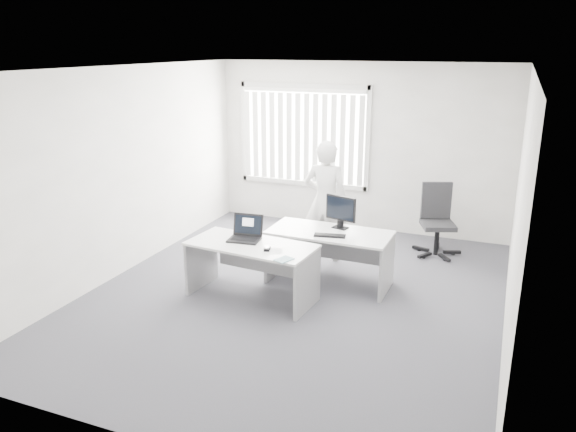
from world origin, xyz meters
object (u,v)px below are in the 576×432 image
at_px(person, 326,201).
at_px(laptop, 244,229).
at_px(office_chair, 436,233).
at_px(monitor, 341,212).
at_px(desk_far, 329,246).
at_px(desk_near, 252,259).

height_order(person, laptop, person).
relative_size(person, laptop, 4.57).
height_order(office_chair, monitor, monitor).
bearing_deg(desk_far, person, 112.75).
bearing_deg(person, office_chair, -154.01).
bearing_deg(monitor, office_chair, 68.47).
relative_size(laptop, monitor, 0.88).
bearing_deg(person, monitor, 120.36).
bearing_deg(office_chair, desk_near, -148.81).
bearing_deg(office_chair, laptop, -151.53).
bearing_deg(desk_far, desk_near, -132.85).
bearing_deg(laptop, desk_near, -35.20).
distance_m(office_chair, laptop, 3.19).
height_order(office_chair, person, person).
xyz_separation_m(desk_near, office_chair, (1.92, 2.45, -0.18)).
relative_size(desk_near, person, 0.92).
relative_size(desk_far, monitor, 3.64).
bearing_deg(laptop, office_chair, 42.23).
distance_m(person, monitor, 0.79).
bearing_deg(person, laptop, 68.31).
xyz_separation_m(office_chair, monitor, (-1.08, -1.47, 0.61)).
xyz_separation_m(laptop, monitor, (0.97, 0.90, 0.08)).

